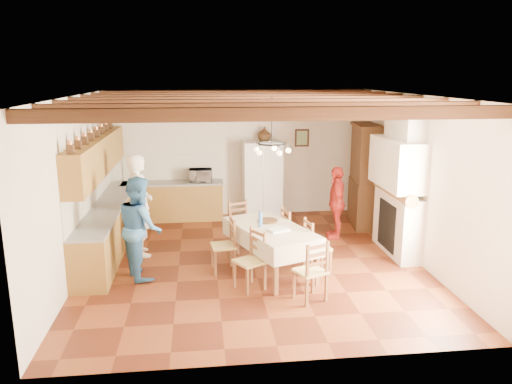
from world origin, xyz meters
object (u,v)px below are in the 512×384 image
at_px(chair_left_near, 249,260).
at_px(person_man, 140,205).
at_px(refrigerator, 261,179).
at_px(hutch, 365,175).
at_px(person_woman_red, 336,202).
at_px(chair_end_near, 310,270).
at_px(person_woman_blue, 140,227).
at_px(microwave, 201,175).
at_px(chair_right_far, 294,233).
at_px(chair_left_far, 223,245).
at_px(dining_table, 271,232).
at_px(chair_right_near, 317,246).
at_px(chair_end_far, 242,227).

relative_size(chair_left_near, person_man, 0.49).
distance_m(refrigerator, hutch, 2.44).
height_order(refrigerator, person_woman_red, refrigerator).
distance_m(chair_end_near, person_woman_blue, 2.94).
bearing_deg(hutch, microwave, 173.29).
bearing_deg(chair_left_near, chair_end_near, 30.40).
height_order(chair_right_far, person_woman_red, person_woman_red).
relative_size(chair_end_near, microwave, 1.82).
relative_size(chair_right_far, person_woman_red, 0.63).
xyz_separation_m(hutch, chair_left_near, (-2.92, -3.16, -0.66)).
xyz_separation_m(chair_left_near, chair_right_far, (0.96, 1.28, 0.00)).
xyz_separation_m(refrigerator, person_woman_red, (1.34, -1.83, -0.15)).
distance_m(chair_left_far, chair_end_near, 1.80).
distance_m(dining_table, chair_right_near, 0.84).
height_order(person_man, microwave, person_man).
xyz_separation_m(refrigerator, person_woman_blue, (-2.48, -3.44, -0.04)).
xyz_separation_m(chair_left_near, chair_end_far, (0.04, 1.79, 0.00)).
xyz_separation_m(refrigerator, chair_left_near, (-0.72, -4.18, -0.43)).
distance_m(chair_end_near, person_woman_red, 3.10).
bearing_deg(chair_left_near, chair_left_far, 175.13).
distance_m(refrigerator, chair_right_far, 2.95).
height_order(chair_right_near, microwave, microwave).
relative_size(dining_table, chair_end_far, 2.18).
height_order(chair_left_near, person_woman_red, person_woman_red).
relative_size(dining_table, chair_right_near, 2.18).
distance_m(hutch, chair_end_near, 4.24).
height_order(dining_table, person_woman_blue, person_woman_blue).
height_order(hutch, chair_end_near, hutch).
relative_size(chair_left_near, chair_left_far, 1.00).
bearing_deg(microwave, dining_table, -72.40).
bearing_deg(person_man, chair_right_far, -118.63).
bearing_deg(chair_left_far, dining_table, 72.78).
bearing_deg(dining_table, chair_end_far, 109.24).
height_order(chair_left_near, person_woman_blue, person_woman_blue).
bearing_deg(person_man, chair_left_near, -152.16).
distance_m(chair_left_near, chair_right_near, 1.34).
bearing_deg(chair_right_far, microwave, 19.14).
xyz_separation_m(chair_right_far, person_woman_blue, (-2.73, -0.54, 0.39)).
height_order(chair_left_near, chair_left_far, same).
bearing_deg(chair_left_near, person_woman_red, 108.71).
bearing_deg(chair_left_near, person_woman_blue, -142.88).
distance_m(dining_table, chair_right_far, 0.86).
relative_size(chair_right_far, chair_end_near, 1.00).
height_order(refrigerator, chair_left_near, refrigerator).
height_order(hutch, chair_left_far, hutch).
xyz_separation_m(dining_table, chair_left_far, (-0.81, 0.15, -0.25)).
relative_size(dining_table, chair_end_near, 2.18).
relative_size(chair_left_near, chair_right_near, 1.00).
bearing_deg(chair_left_far, person_woman_red, 115.72).
distance_m(refrigerator, chair_left_far, 3.59).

